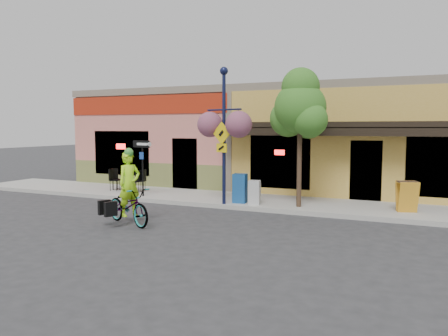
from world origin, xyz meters
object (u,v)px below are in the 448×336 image
(cyclist_rider, at_px, (130,193))
(lamp_post, at_px, (224,136))
(building, at_px, (281,138))
(newspaper_box_grey, at_px, (254,192))
(street_tree, at_px, (300,137))
(one_way_sign, at_px, (143,168))
(bicycle, at_px, (128,206))
(newspaper_box_blue, at_px, (240,188))

(cyclist_rider, distance_m, lamp_post, 3.99)
(lamp_post, bearing_deg, building, 107.26)
(newspaper_box_grey, bearing_deg, street_tree, -1.34)
(one_way_sign, bearing_deg, building, 68.55)
(bicycle, distance_m, cyclist_rider, 0.38)
(newspaper_box_blue, bearing_deg, cyclist_rider, -121.33)
(newspaper_box_grey, bearing_deg, bicycle, -131.94)
(newspaper_box_grey, bearing_deg, one_way_sign, 171.64)
(lamp_post, relative_size, street_tree, 1.01)
(building, relative_size, newspaper_box_grey, 22.26)
(building, xyz_separation_m, newspaper_box_blue, (0.48, -6.41, -1.60))
(newspaper_box_blue, height_order, newspaper_box_grey, newspaper_box_blue)
(bicycle, height_order, one_way_sign, one_way_sign)
(lamp_post, distance_m, newspaper_box_grey, 2.17)
(building, relative_size, lamp_post, 3.93)
(building, height_order, cyclist_rider, building)
(bicycle, xyz_separation_m, lamp_post, (1.46, 3.40, 1.93))
(street_tree, bearing_deg, newspaper_box_blue, -177.46)
(building, height_order, newspaper_box_blue, building)
(building, distance_m, one_way_sign, 7.47)
(cyclist_rider, xyz_separation_m, newspaper_box_grey, (2.39, 3.74, -0.35))
(newspaper_box_blue, bearing_deg, one_way_sign, 175.99)
(cyclist_rider, bearing_deg, bicycle, 113.17)
(bicycle, xyz_separation_m, cyclist_rider, (0.05, 0.00, 0.38))
(newspaper_box_grey, xyz_separation_m, street_tree, (1.49, 0.19, 1.89))
(one_way_sign, height_order, newspaper_box_blue, one_way_sign)
(cyclist_rider, relative_size, newspaper_box_blue, 1.81)
(cyclist_rider, bearing_deg, street_tree, -21.45)
(cyclist_rider, xyz_separation_m, one_way_sign, (-2.11, 3.71, 0.30))
(newspaper_box_blue, height_order, street_tree, street_tree)
(building, relative_size, newspaper_box_blue, 18.06)
(street_tree, bearing_deg, one_way_sign, -177.84)
(bicycle, height_order, newspaper_box_blue, newspaper_box_blue)
(newspaper_box_blue, relative_size, newspaper_box_grey, 1.23)
(one_way_sign, xyz_separation_m, newspaper_box_blue, (3.94, 0.14, -0.56))
(one_way_sign, bearing_deg, street_tree, 8.54)
(bicycle, distance_m, newspaper_box_grey, 4.47)
(cyclist_rider, bearing_deg, newspaper_box_blue, -2.18)
(one_way_sign, bearing_deg, lamp_post, 1.37)
(cyclist_rider, height_order, lamp_post, lamp_post)
(one_way_sign, distance_m, street_tree, 6.13)
(lamp_post, distance_m, newspaper_box_blue, 1.91)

